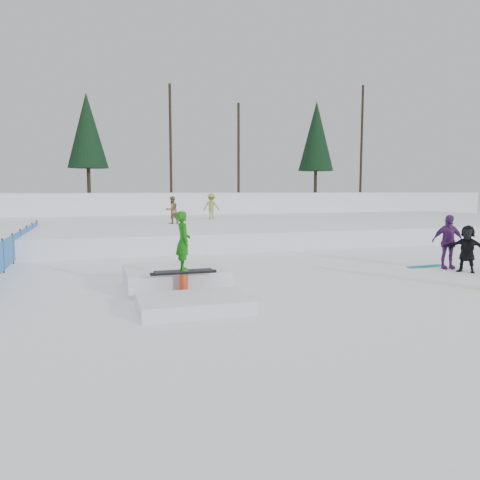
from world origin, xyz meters
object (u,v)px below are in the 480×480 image
object	(u,v)px
safety_fence	(13,249)
spectator_purple	(448,242)
jib_rail_feature	(180,282)
walker_olive	(172,210)
spectator_dark	(467,249)
walker_ygreen	(211,206)

from	to	relation	value
safety_fence	spectator_purple	size ratio (longest dim) A/B	8.85
safety_fence	jib_rail_feature	xyz separation A→B (m)	(4.80, -6.50, -0.25)
safety_fence	walker_olive	bearing A→B (deg)	46.44
safety_fence	spectator_dark	xyz separation A→B (m)	(14.09, -6.17, 0.20)
walker_ygreen	jib_rail_feature	xyz separation A→B (m)	(-5.14, -17.29, -1.30)
walker_ygreen	walker_olive	bearing A→B (deg)	76.59
walker_ygreen	spectator_dark	bearing A→B (deg)	131.09
walker_ygreen	spectator_purple	distance (m)	16.73
safety_fence	walker_ygreen	distance (m)	14.70
walker_olive	walker_ygreen	bearing A→B (deg)	-152.57
spectator_purple	spectator_dark	world-z (taller)	spectator_purple
safety_fence	walker_ygreen	xyz separation A→B (m)	(9.93, 10.79, 1.05)
walker_ygreen	spectator_dark	world-z (taller)	walker_ygreen
walker_ygreen	jib_rail_feature	world-z (taller)	walker_ygreen
safety_fence	spectator_dark	world-z (taller)	spectator_dark
walker_olive	walker_ygreen	world-z (taller)	walker_ygreen
walker_olive	spectator_dark	distance (m)	15.22
walker_olive	spectator_purple	distance (m)	14.52
walker_ygreen	jib_rail_feature	size ratio (longest dim) A/B	0.37
walker_ygreen	spectator_purple	size ratio (longest dim) A/B	0.89
walker_olive	spectator_purple	world-z (taller)	walker_olive
safety_fence	spectator_purple	distance (m)	15.00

